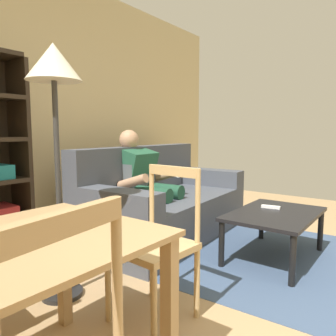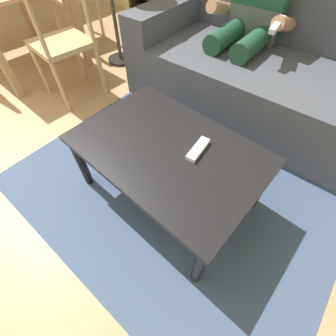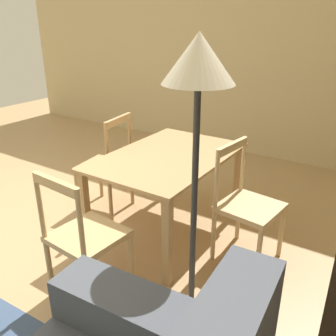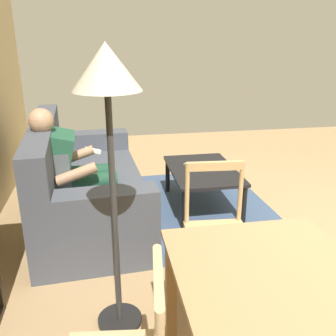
{
  "view_description": "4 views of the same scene",
  "coord_description": "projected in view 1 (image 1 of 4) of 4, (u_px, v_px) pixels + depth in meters",
  "views": [
    {
      "loc": [
        -1.48,
        0.04,
        1.13
      ],
      "look_at": [
        1.25,
        2.12,
        0.75
      ],
      "focal_mm": 34.29,
      "sensor_mm": 36.0,
      "label": 1
    },
    {
      "loc": [
        1.87,
        0.36,
        1.29
      ],
      "look_at": [
        1.33,
        0.97,
        0.25
      ],
      "focal_mm": 24.74,
      "sensor_mm": 36.0,
      "label": 2
    },
    {
      "loc": [
        1.31,
        2.76,
        1.76
      ],
      "look_at": [
        -1.02,
        1.23,
        0.6
      ],
      "focal_mm": 38.55,
      "sensor_mm": 36.0,
      "label": 3
    },
    {
      "loc": [
        -2.17,
        1.94,
        1.74
      ],
      "look_at": [
        0.12,
        1.55,
        0.9
      ],
      "focal_mm": 39.96,
      "sensor_mm": 36.0,
      "label": 4
    }
  ],
  "objects": [
    {
      "name": "couch",
      "position": [
        162.0,
        204.0,
        3.54
      ],
      "size": [
        2.07,
        1.1,
        0.98
      ],
      "color": "#474C56",
      "rests_on": "ground_plane"
    },
    {
      "name": "floor_lamp",
      "position": [
        54.0,
        86.0,
        2.08
      ],
      "size": [
        0.36,
        0.36,
        1.71
      ],
      "color": "black",
      "rests_on": "ground_plane"
    },
    {
      "name": "area_rug",
      "position": [
        273.0,
        258.0,
        2.91
      ],
      "size": [
        2.06,
        1.48,
        0.01
      ],
      "primitive_type": "cube",
      "rotation": [
        0.0,
        0.0,
        0.04
      ],
      "color": "#3D5170",
      "rests_on": "ground_plane"
    },
    {
      "name": "coffee_table",
      "position": [
        275.0,
        218.0,
        2.86
      ],
      "size": [
        0.98,
        0.66,
        0.42
      ],
      "color": "black",
      "rests_on": "ground_plane"
    },
    {
      "name": "tv_remote",
      "position": [
        271.0,
        207.0,
        3.01
      ],
      "size": [
        0.08,
        0.18,
        0.02
      ],
      "primitive_type": "cube",
      "rotation": [
        0.0,
        0.0,
        0.16
      ],
      "color": "white",
      "rests_on": "coffee_table"
    },
    {
      "name": "person_lounging",
      "position": [
        147.0,
        183.0,
        3.36
      ],
      "size": [
        0.61,
        0.91,
        1.16
      ],
      "color": "#23563D",
      "rests_on": "ground_plane"
    },
    {
      "name": "dining_chair_facing_couch",
      "position": [
        156.0,
        245.0,
        1.93
      ],
      "size": [
        0.45,
        0.45,
        0.92
      ],
      "color": "tan",
      "rests_on": "ground_plane"
    },
    {
      "name": "wall_back",
      "position": [
        2.0,
        106.0,
        2.99
      ],
      "size": [
        6.75,
        0.12,
        2.76
      ],
      "primitive_type": "cube",
      "color": "#D1BC8C",
      "rests_on": "ground_plane"
    }
  ]
}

